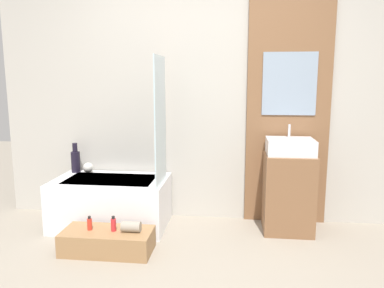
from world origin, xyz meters
The scene contains 12 objects.
wall_tiled_back centered at (0.00, 1.58, 1.30)m, with size 4.20×0.06×2.60m, color #B7B2A8.
wall_wood_accent centered at (0.88, 1.53, 1.31)m, with size 0.81×0.04×2.60m.
bathtub centered at (-0.85, 1.19, 0.24)m, with size 1.11×0.67×0.48m.
glass_shower_screen centered at (-0.33, 1.12, 1.08)m, with size 0.01×0.48×1.19m, color silver.
wooden_step_bench centered at (-0.70, 0.62, 0.10)m, with size 0.76×0.35×0.19m, color #997047.
vanity_cabinet centered at (0.88, 1.28, 0.38)m, with size 0.46×0.45×0.76m, color brown.
sink centered at (0.88, 1.29, 0.83)m, with size 0.44×0.37×0.27m.
vase_tall_dark centered at (-1.31, 1.43, 0.61)m, with size 0.09×0.09×0.31m.
vase_round_light centered at (-1.17, 1.43, 0.54)m, with size 0.11×0.11×0.11m, color silver.
bottle_soap_primary centered at (-0.85, 0.62, 0.25)m, with size 0.04×0.04×0.12m.
bottle_soap_secondary centered at (-0.64, 0.62, 0.25)m, with size 0.04×0.04×0.13m.
towel_roll centered at (-0.49, 0.62, 0.24)m, with size 0.09×0.09×0.16m, color gray.
Camera 1 is at (0.36, -2.27, 1.45)m, focal length 35.00 mm.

